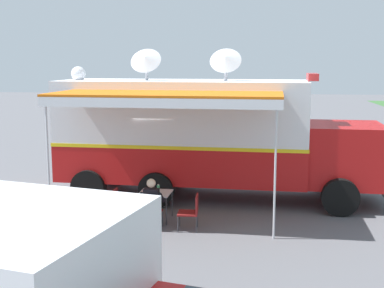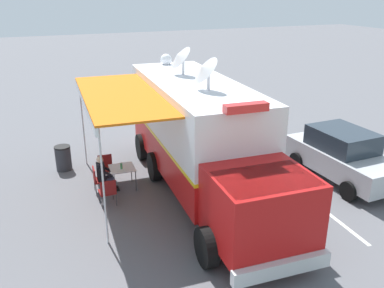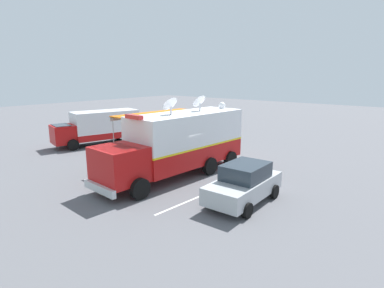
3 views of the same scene
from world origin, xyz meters
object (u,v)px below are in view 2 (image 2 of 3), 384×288
(water_bottle, at_px, (121,166))
(folding_chair_beside_table, at_px, (106,166))
(folding_table, at_px, (122,169))
(car_behind_truck, at_px, (343,155))
(seated_responder, at_px, (104,173))
(command_truck, at_px, (201,135))
(folding_chair_spare_by_truck, at_px, (108,190))
(trash_bin, at_px, (63,158))
(folding_chair_at_table, at_px, (98,178))

(water_bottle, height_order, folding_chair_beside_table, water_bottle)
(folding_table, bearing_deg, car_behind_truck, 163.22)
(water_bottle, distance_m, folding_chair_beside_table, 1.06)
(seated_responder, bearing_deg, folding_chair_beside_table, -104.24)
(command_truck, relative_size, car_behind_truck, 2.26)
(water_bottle, relative_size, folding_chair_beside_table, 0.26)
(folding_chair_spare_by_truck, height_order, seated_responder, seated_responder)
(folding_table, bearing_deg, folding_chair_beside_table, -65.62)
(folding_chair_spare_by_truck, xyz_separation_m, trash_bin, (0.97, -3.29, -0.06))
(folding_chair_spare_by_truck, bearing_deg, trash_bin, -73.63)
(command_truck, xyz_separation_m, water_bottle, (2.34, -1.07, -1.11))
(folding_chair_beside_table, distance_m, car_behind_truck, 8.18)
(command_truck, relative_size, folding_table, 11.42)
(trash_bin, xyz_separation_m, car_behind_truck, (-8.87, 4.44, 0.42))
(folding_table, distance_m, water_bottle, 0.19)
(folding_table, xyz_separation_m, car_behind_truck, (-7.21, 2.17, 0.21))
(command_truck, relative_size, water_bottle, 42.88)
(water_bottle, height_order, folding_chair_spare_by_truck, water_bottle)
(folding_table, bearing_deg, trash_bin, -53.75)
(folding_chair_at_table, bearing_deg, folding_chair_spare_by_truck, 96.06)
(command_truck, bearing_deg, water_bottle, -24.63)
(command_truck, bearing_deg, folding_chair_spare_by_truck, -2.69)
(water_bottle, bearing_deg, command_truck, 155.37)
(folding_table, relative_size, folding_chair_spare_by_truck, 0.97)
(folding_chair_beside_table, distance_m, seated_responder, 0.93)
(water_bottle, height_order, trash_bin, water_bottle)
(command_truck, bearing_deg, trash_bin, -40.86)
(folding_chair_at_table, distance_m, folding_chair_beside_table, 0.97)
(seated_responder, relative_size, trash_bin, 1.37)
(folding_chair_beside_table, bearing_deg, command_truck, 143.16)
(water_bottle, xyz_separation_m, car_behind_truck, (-7.24, 2.08, 0.05))
(folding_chair_at_table, xyz_separation_m, car_behind_truck, (-8.01, 2.14, 0.37))
(folding_table, height_order, car_behind_truck, car_behind_truck)
(folding_chair_at_table, xyz_separation_m, folding_chair_spare_by_truck, (-0.11, 1.00, 0.00))
(folding_table, xyz_separation_m, folding_chair_spare_by_truck, (0.69, 1.03, -0.16))
(folding_chair_beside_table, height_order, seated_responder, seated_responder)
(water_bottle, xyz_separation_m, folding_chair_spare_by_truck, (0.66, 0.93, -0.32))
(command_truck, relative_size, folding_chair_at_table, 11.04)
(folding_chair_spare_by_truck, distance_m, trash_bin, 3.43)
(water_bottle, distance_m, trash_bin, 2.89)
(folding_chair_spare_by_truck, xyz_separation_m, seated_responder, (-0.08, -0.99, 0.14))
(command_truck, relative_size, folding_chair_beside_table, 11.04)
(folding_chair_spare_by_truck, bearing_deg, seated_responder, -94.80)
(command_truck, xyz_separation_m, folding_table, (2.31, -1.17, -1.27))
(folding_chair_at_table, distance_m, folding_chair_spare_by_truck, 1.00)
(folding_chair_beside_table, relative_size, trash_bin, 0.96)
(car_behind_truck, bearing_deg, water_bottle, -16.02)
(command_truck, distance_m, trash_bin, 5.46)
(folding_table, height_order, trash_bin, trash_bin)
(folding_chair_at_table, height_order, seated_responder, seated_responder)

